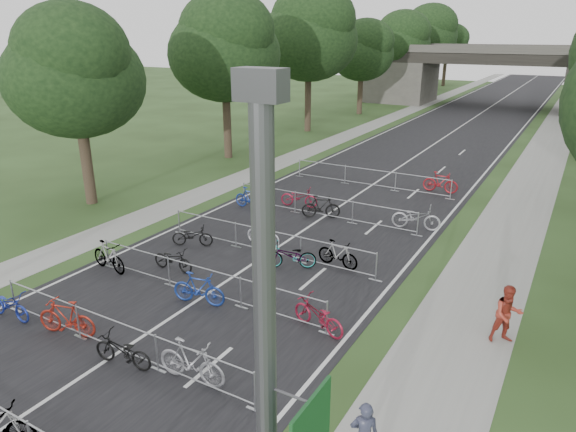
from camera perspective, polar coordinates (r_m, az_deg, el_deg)
name	(u,v)px	position (r m, az deg, el deg)	size (l,w,h in m)	color
road	(462,125)	(52.61, 18.82, 9.51)	(11.00, 140.00, 0.01)	black
sidewalk_right	(555,133)	(51.66, 27.55, 8.16)	(3.00, 140.00, 0.01)	gray
sidewalk_left	(388,119)	(54.56, 11.01, 10.52)	(2.00, 140.00, 0.01)	gray
lane_markings	(462,125)	(52.61, 18.82, 9.50)	(0.12, 140.00, 0.00)	silver
overpass_bridge	(495,76)	(66.88, 21.98, 14.19)	(31.00, 8.00, 7.05)	#46443F
tree_left_0	(75,75)	(27.46, -22.59, 14.26)	(6.72, 6.72, 10.25)	#33261C
tree_left_1	(225,50)	(36.05, -7.03, 17.83)	(7.56, 7.56, 11.53)	#33261C
tree_left_2	(309,36)	(46.20, 2.40, 19.35)	(8.40, 8.40, 12.81)	#33261C
tree_left_3	(363,52)	(57.12, 8.29, 17.62)	(6.72, 6.72, 10.25)	#33261C
tree_left_4	(400,42)	(68.36, 12.35, 18.39)	(7.56, 7.56, 11.53)	#33261C
tree_left_5	(428,34)	(79.82, 15.27, 18.88)	(8.40, 8.40, 12.81)	#33261C
tree_left_6	(448,45)	(91.45, 17.31, 17.70)	(6.72, 6.72, 10.25)	#33261C
barrier_row_2	(115,336)	(15.24, -18.62, -12.57)	(9.70, 0.08, 1.10)	#A1A3A8
barrier_row_3	(203,282)	(17.56, -9.39, -7.21)	(9.70, 0.08, 1.10)	#A1A3A8
barrier_row_4	(267,242)	(20.48, -2.34, -2.90)	(9.70, 0.08, 1.10)	#A1A3A8
barrier_row_5	(323,207)	(24.57, 3.91, 1.00)	(9.70, 0.08, 1.10)	#A1A3A8
barrier_row_6	(370,178)	(29.85, 9.06, 4.19)	(9.70, 0.08, 1.10)	#A1A3A8
bike_8	(9,305)	(18.28, -28.57, -8.68)	(0.62, 1.77, 0.93)	navy
bike_9	(66,318)	(16.57, -23.40, -10.34)	(0.54, 1.91, 1.14)	maroon
bike_10	(122,351)	(14.71, -17.94, -14.10)	(0.62, 1.79, 0.94)	black
bike_11	(191,362)	(13.65, -10.68, -15.65)	(0.56, 1.98, 1.19)	gray
bike_12	(109,257)	(20.23, -19.31, -4.29)	(0.54, 1.89, 1.14)	#A1A3A8
bike_13	(173,259)	(19.63, -12.66, -4.73)	(0.60, 1.72, 0.91)	black
bike_14	(199,289)	(17.10, -9.89, -7.98)	(0.52, 1.86, 1.12)	navy
bike_15	(318,316)	(15.51, 3.37, -11.02)	(0.67, 1.92, 1.01)	maroon
bike_16	(192,236)	(21.69, -10.57, -2.18)	(0.60, 1.72, 0.90)	black
bike_17	(263,234)	(21.40, -2.78, -2.04)	(0.46, 1.64, 0.98)	#B8B9C1
bike_18	(291,256)	(19.31, 0.31, -4.47)	(0.67, 1.92, 1.01)	#A1A3A8
bike_19	(338,254)	(19.52, 5.56, -4.25)	(0.49, 1.73, 1.04)	#A1A3A8
bike_20	(250,198)	(25.89, -4.23, 1.97)	(0.51, 1.82, 1.09)	navy
bike_21	(299,197)	(26.11, 1.25, 2.09)	(0.67, 1.93, 1.01)	maroon
bike_22	(321,207)	(24.56, 3.68, 1.02)	(0.52, 1.85, 1.11)	black
bike_23	(416,217)	(23.81, 14.05, -0.14)	(0.75, 2.16, 1.13)	#95959C
bike_27	(440,182)	(29.70, 16.58, 3.60)	(0.54, 1.93, 1.16)	maroon
pedestrian_b	(507,315)	(16.06, 23.20, -10.05)	(0.85, 0.66, 1.75)	maroon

